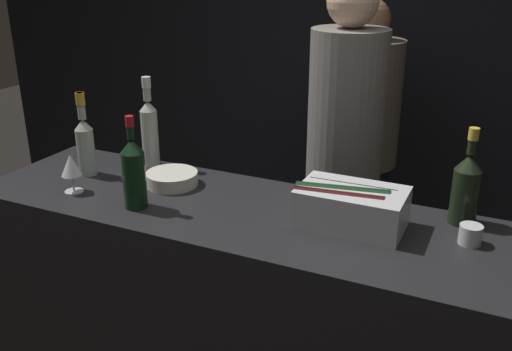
{
  "coord_description": "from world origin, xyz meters",
  "views": [
    {
      "loc": [
        0.75,
        -1.3,
        1.85
      ],
      "look_at": [
        0.0,
        0.32,
        1.15
      ],
      "focal_mm": 40.0,
      "sensor_mm": 36.0,
      "label": 1
    }
  ],
  "objects_px": {
    "wine_glass": "(71,166)",
    "bowl_white": "(172,178)",
    "rose_wine_bottle": "(85,142)",
    "red_wine_bottle_burgundy": "(134,171)",
    "ice_bin_with_bottles": "(349,204)",
    "white_wine_bottle": "(149,129)",
    "person_in_hoodie": "(343,159)",
    "person_blond_tee": "(362,135)",
    "candle_votive": "(470,235)",
    "champagne_bottle": "(466,186)"
  },
  "relations": [
    {
      "from": "candle_votive",
      "to": "bowl_white",
      "type": "bearing_deg",
      "value": 179.22
    },
    {
      "from": "candle_votive",
      "to": "person_in_hoodie",
      "type": "distance_m",
      "value": 0.87
    },
    {
      "from": "bowl_white",
      "to": "person_blond_tee",
      "type": "relative_size",
      "value": 0.12
    },
    {
      "from": "champagne_bottle",
      "to": "person_in_hoodie",
      "type": "height_order",
      "value": "person_in_hoodie"
    },
    {
      "from": "white_wine_bottle",
      "to": "ice_bin_with_bottles",
      "type": "bearing_deg",
      "value": -12.38
    },
    {
      "from": "champagne_bottle",
      "to": "person_in_hoodie",
      "type": "distance_m",
      "value": 0.76
    },
    {
      "from": "white_wine_bottle",
      "to": "person_blond_tee",
      "type": "bearing_deg",
      "value": 63.88
    },
    {
      "from": "rose_wine_bottle",
      "to": "red_wine_bottle_burgundy",
      "type": "height_order",
      "value": "rose_wine_bottle"
    },
    {
      "from": "wine_glass",
      "to": "person_blond_tee",
      "type": "xyz_separation_m",
      "value": [
        0.67,
        1.53,
        -0.23
      ]
    },
    {
      "from": "white_wine_bottle",
      "to": "rose_wine_bottle",
      "type": "bearing_deg",
      "value": -130.94
    },
    {
      "from": "rose_wine_bottle",
      "to": "wine_glass",
      "type": "bearing_deg",
      "value": -66.33
    },
    {
      "from": "ice_bin_with_bottles",
      "to": "red_wine_bottle_burgundy",
      "type": "distance_m",
      "value": 0.72
    },
    {
      "from": "ice_bin_with_bottles",
      "to": "person_in_hoodie",
      "type": "xyz_separation_m",
      "value": [
        -0.22,
        0.68,
        -0.1
      ]
    },
    {
      "from": "bowl_white",
      "to": "rose_wine_bottle",
      "type": "distance_m",
      "value": 0.38
    },
    {
      "from": "wine_glass",
      "to": "person_in_hoodie",
      "type": "bearing_deg",
      "value": 47.37
    },
    {
      "from": "rose_wine_bottle",
      "to": "person_in_hoodie",
      "type": "distance_m",
      "value": 1.09
    },
    {
      "from": "ice_bin_with_bottles",
      "to": "wine_glass",
      "type": "height_order",
      "value": "wine_glass"
    },
    {
      "from": "wine_glass",
      "to": "bowl_white",
      "type": "bearing_deg",
      "value": 35.7
    },
    {
      "from": "ice_bin_with_bottles",
      "to": "rose_wine_bottle",
      "type": "bearing_deg",
      "value": 179.84
    },
    {
      "from": "wine_glass",
      "to": "rose_wine_bottle",
      "type": "relative_size",
      "value": 0.44
    },
    {
      "from": "ice_bin_with_bottles",
      "to": "wine_glass",
      "type": "distance_m",
      "value": 1.0
    },
    {
      "from": "candle_votive",
      "to": "person_blond_tee",
      "type": "height_order",
      "value": "person_blond_tee"
    },
    {
      "from": "ice_bin_with_bottles",
      "to": "white_wine_bottle",
      "type": "bearing_deg",
      "value": 167.62
    },
    {
      "from": "person_blond_tee",
      "to": "candle_votive",
      "type": "bearing_deg",
      "value": 150.03
    },
    {
      "from": "ice_bin_with_bottles",
      "to": "wine_glass",
      "type": "xyz_separation_m",
      "value": [
        -0.99,
        -0.16,
        0.03
      ]
    },
    {
      "from": "ice_bin_with_bottles",
      "to": "rose_wine_bottle",
      "type": "xyz_separation_m",
      "value": [
        -1.06,
        0.0,
        0.06
      ]
    },
    {
      "from": "wine_glass",
      "to": "red_wine_bottle_burgundy",
      "type": "bearing_deg",
      "value": -2.24
    },
    {
      "from": "red_wine_bottle_burgundy",
      "to": "champagne_bottle",
      "type": "bearing_deg",
      "value": 18.57
    },
    {
      "from": "champagne_bottle",
      "to": "rose_wine_bottle",
      "type": "bearing_deg",
      "value": -173.0
    },
    {
      "from": "ice_bin_with_bottles",
      "to": "bowl_white",
      "type": "distance_m",
      "value": 0.7
    },
    {
      "from": "champagne_bottle",
      "to": "person_in_hoodie",
      "type": "bearing_deg",
      "value": 137.45
    },
    {
      "from": "ice_bin_with_bottles",
      "to": "person_in_hoodie",
      "type": "relative_size",
      "value": 0.2
    },
    {
      "from": "person_in_hoodie",
      "to": "bowl_white",
      "type": "bearing_deg",
      "value": 13.82
    },
    {
      "from": "champagne_bottle",
      "to": "wine_glass",
      "type": "bearing_deg",
      "value": -165.73
    },
    {
      "from": "red_wine_bottle_burgundy",
      "to": "person_blond_tee",
      "type": "distance_m",
      "value": 1.61
    },
    {
      "from": "ice_bin_with_bottles",
      "to": "white_wine_bottle",
      "type": "height_order",
      "value": "white_wine_bottle"
    },
    {
      "from": "bowl_white",
      "to": "person_in_hoodie",
      "type": "distance_m",
      "value": 0.79
    },
    {
      "from": "champagne_bottle",
      "to": "rose_wine_bottle",
      "type": "relative_size",
      "value": 0.98
    },
    {
      "from": "person_in_hoodie",
      "to": "person_blond_tee",
      "type": "xyz_separation_m",
      "value": [
        -0.1,
        0.7,
        -0.1
      ]
    },
    {
      "from": "rose_wine_bottle",
      "to": "red_wine_bottle_burgundy",
      "type": "xyz_separation_m",
      "value": [
        0.36,
        -0.18,
        -0.0
      ]
    },
    {
      "from": "champagne_bottle",
      "to": "person_blond_tee",
      "type": "bearing_deg",
      "value": 118.33
    },
    {
      "from": "person_in_hoodie",
      "to": "person_blond_tee",
      "type": "distance_m",
      "value": 0.71
    },
    {
      "from": "ice_bin_with_bottles",
      "to": "candle_votive",
      "type": "xyz_separation_m",
      "value": [
        0.37,
        0.03,
        -0.04
      ]
    },
    {
      "from": "wine_glass",
      "to": "white_wine_bottle",
      "type": "relative_size",
      "value": 0.39
    },
    {
      "from": "candle_votive",
      "to": "rose_wine_bottle",
      "type": "xyz_separation_m",
      "value": [
        -1.43,
        -0.03,
        0.1
      ]
    },
    {
      "from": "white_wine_bottle",
      "to": "person_blond_tee",
      "type": "xyz_separation_m",
      "value": [
        0.58,
        1.18,
        -0.28
      ]
    },
    {
      "from": "white_wine_bottle",
      "to": "candle_votive",
      "type": "bearing_deg",
      "value": -7.38
    },
    {
      "from": "bowl_white",
      "to": "person_blond_tee",
      "type": "bearing_deg",
      "value": 73.93
    },
    {
      "from": "candle_votive",
      "to": "champagne_bottle",
      "type": "relative_size",
      "value": 0.21
    },
    {
      "from": "white_wine_bottle",
      "to": "person_in_hoodie",
      "type": "bearing_deg",
      "value": 35.39
    }
  ]
}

